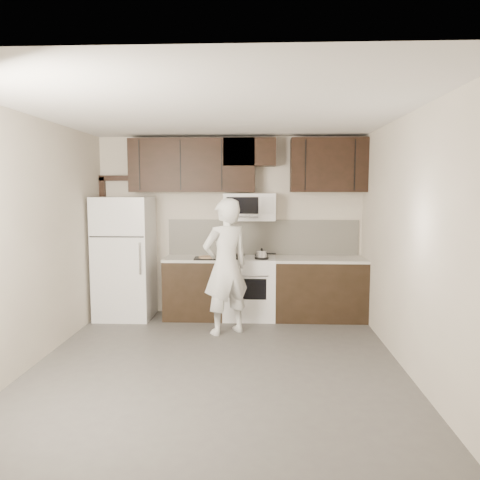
# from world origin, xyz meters

# --- Properties ---
(floor) EXTENTS (4.50, 4.50, 0.00)m
(floor) POSITION_xyz_m (0.00, 0.00, 0.00)
(floor) COLOR #504D4B
(floor) RESTS_ON ground
(back_wall) EXTENTS (4.00, 0.00, 4.00)m
(back_wall) POSITION_xyz_m (0.00, 2.25, 1.35)
(back_wall) COLOR #BAAF9E
(back_wall) RESTS_ON ground
(ceiling) EXTENTS (4.50, 4.50, 0.00)m
(ceiling) POSITION_xyz_m (0.00, 0.00, 2.70)
(ceiling) COLOR white
(ceiling) RESTS_ON back_wall
(counter_run) EXTENTS (2.95, 0.64, 0.91)m
(counter_run) POSITION_xyz_m (0.60, 1.94, 0.46)
(counter_run) COLOR black
(counter_run) RESTS_ON floor
(stove) EXTENTS (0.76, 0.66, 0.94)m
(stove) POSITION_xyz_m (0.30, 1.94, 0.46)
(stove) COLOR white
(stove) RESTS_ON floor
(backsplash) EXTENTS (2.90, 0.02, 0.54)m
(backsplash) POSITION_xyz_m (0.50, 2.24, 1.18)
(backsplash) COLOR beige
(backsplash) RESTS_ON counter_run
(upper_cabinets) EXTENTS (3.48, 0.35, 0.78)m
(upper_cabinets) POSITION_xyz_m (0.21, 2.08, 2.28)
(upper_cabinets) COLOR black
(upper_cabinets) RESTS_ON back_wall
(microwave) EXTENTS (0.76, 0.42, 0.40)m
(microwave) POSITION_xyz_m (0.30, 2.06, 1.65)
(microwave) COLOR white
(microwave) RESTS_ON upper_cabinets
(refrigerator) EXTENTS (0.80, 0.76, 1.80)m
(refrigerator) POSITION_xyz_m (-1.55, 1.89, 0.90)
(refrigerator) COLOR white
(refrigerator) RESTS_ON floor
(door_trim) EXTENTS (0.50, 0.08, 2.12)m
(door_trim) POSITION_xyz_m (-1.92, 2.21, 1.25)
(door_trim) COLOR black
(door_trim) RESTS_ON floor
(saucepan) EXTENTS (0.29, 0.17, 0.16)m
(saucepan) POSITION_xyz_m (0.48, 1.79, 0.97)
(saucepan) COLOR silver
(saucepan) RESTS_ON stove
(baking_tray) EXTENTS (0.38, 0.29, 0.02)m
(baking_tray) POSITION_xyz_m (-0.30, 1.76, 0.92)
(baking_tray) COLOR black
(baking_tray) RESTS_ON counter_run
(pizza) EXTENTS (0.26, 0.26, 0.02)m
(pizza) POSITION_xyz_m (-0.30, 1.76, 0.94)
(pizza) COLOR tan
(pizza) RESTS_ON baking_tray
(person) EXTENTS (0.78, 0.72, 1.80)m
(person) POSITION_xyz_m (0.01, 1.18, 0.90)
(person) COLOR white
(person) RESTS_ON floor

